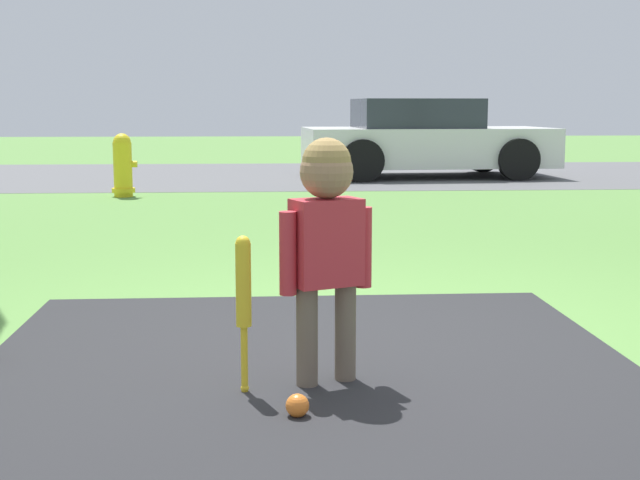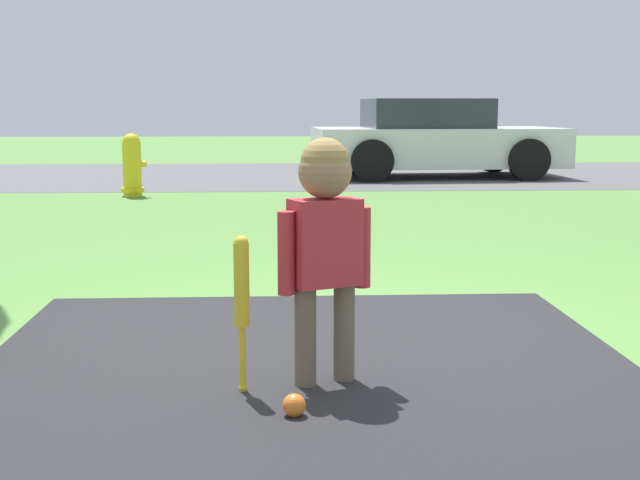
{
  "view_description": "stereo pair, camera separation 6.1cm",
  "coord_description": "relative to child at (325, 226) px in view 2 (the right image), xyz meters",
  "views": [
    {
      "loc": [
        -0.48,
        -4.41,
        1.18
      ],
      "look_at": [
        -0.2,
        -0.34,
        0.56
      ],
      "focal_mm": 50.0,
      "sensor_mm": 36.0,
      "label": 1
    },
    {
      "loc": [
        -0.42,
        -4.41,
        1.18
      ],
      "look_at": [
        -0.2,
        -0.34,
        0.56
      ],
      "focal_mm": 50.0,
      "sensor_mm": 36.0,
      "label": 2
    }
  ],
  "objects": [
    {
      "name": "sports_ball",
      "position": [
        -0.14,
        -0.41,
        -0.63
      ],
      "size": [
        0.09,
        0.09,
        0.09
      ],
      "color": "orange",
      "rests_on": "ground"
    },
    {
      "name": "fire_hydrant",
      "position": [
        -2.04,
        8.0,
        -0.28
      ],
      "size": [
        0.34,
        0.3,
        0.82
      ],
      "color": "yellow",
      "rests_on": "ground"
    },
    {
      "name": "baseball_bat",
      "position": [
        -0.35,
        -0.1,
        -0.25
      ],
      "size": [
        0.06,
        0.06,
        0.66
      ],
      "color": "yellow",
      "rests_on": "ground"
    },
    {
      "name": "child",
      "position": [
        0.0,
        0.0,
        0.0
      ],
      "size": [
        0.4,
        0.26,
        1.05
      ],
      "rotation": [
        0.0,
        0.0,
        0.4
      ],
      "color": "#6B5B4C",
      "rests_on": "ground"
    },
    {
      "name": "parked_car",
      "position": [
        2.45,
        10.97,
        -0.06
      ],
      "size": [
        4.11,
        2.22,
        1.28
      ],
      "rotation": [
        0.0,
        0.0,
        0.06
      ],
      "color": "silver",
      "rests_on": "ground"
    },
    {
      "name": "ground_plane",
      "position": [
        0.2,
        0.74,
        -0.68
      ],
      "size": [
        60.0,
        60.0,
        0.0
      ],
      "primitive_type": "plane",
      "color": "#5B8C42"
    },
    {
      "name": "street_strip",
      "position": [
        0.2,
        11.53,
        -0.67
      ],
      "size": [
        40.0,
        6.0,
        0.01
      ],
      "color": "#59595B",
      "rests_on": "ground"
    }
  ]
}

